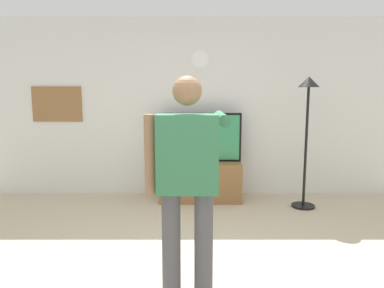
{
  "coord_description": "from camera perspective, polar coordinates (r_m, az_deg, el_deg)",
  "views": [
    {
      "loc": [
        0.04,
        -2.56,
        1.61
      ],
      "look_at": [
        0.05,
        1.2,
        1.05
      ],
      "focal_mm": 33.38,
      "sensor_mm": 36.0,
      "label": 1
    }
  ],
  "objects": [
    {
      "name": "tv_stand",
      "position": [
        5.33,
        1.22,
        -5.89
      ],
      "size": [
        1.19,
        0.55,
        0.57
      ],
      "color": "olive",
      "rests_on": "ground_plane"
    },
    {
      "name": "television",
      "position": [
        5.25,
        1.23,
        1.08
      ],
      "size": [
        1.21,
        0.07,
        0.72
      ],
      "color": "black",
      "rests_on": "tv_stand"
    },
    {
      "name": "wall_clock",
      "position": [
        5.47,
        1.22,
        13.42
      ],
      "size": [
        0.25,
        0.03,
        0.25
      ],
      "primitive_type": "cylinder",
      "rotation": [
        1.57,
        0.0,
        0.0
      ],
      "color": "white"
    },
    {
      "name": "floor_lamp",
      "position": [
        5.07,
        17.89,
        4.43
      ],
      "size": [
        0.32,
        0.32,
        1.8
      ],
      "color": "black",
      "rests_on": "ground_plane"
    },
    {
      "name": "back_wall",
      "position": [
        5.52,
        -0.53,
        5.78
      ],
      "size": [
        6.4,
        0.1,
        2.7
      ],
      "primitive_type": "cube",
      "color": "silver",
      "rests_on": "ground_plane"
    },
    {
      "name": "framed_picture",
      "position": [
        5.84,
        -20.8,
        5.98
      ],
      "size": [
        0.75,
        0.04,
        0.53
      ],
      "primitive_type": "cube",
      "color": "olive"
    },
    {
      "name": "person_standing_nearer_lamp",
      "position": [
        2.62,
        -0.8,
        -5.41
      ],
      "size": [
        0.62,
        0.78,
        1.72
      ],
      "color": "#4C4C51",
      "rests_on": "ground_plane"
    }
  ]
}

